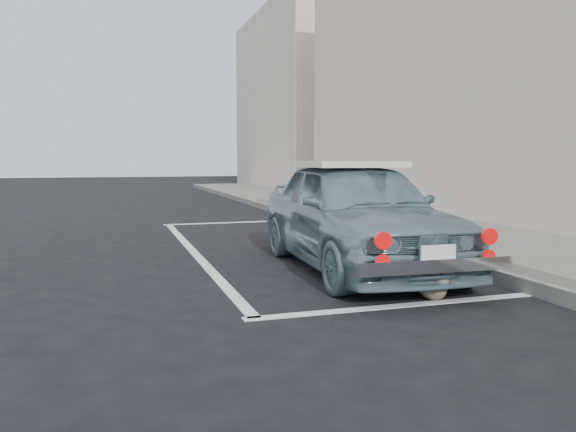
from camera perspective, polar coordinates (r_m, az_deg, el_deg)
name	(u,v)px	position (r m, az deg, el deg)	size (l,w,h in m)	color
ground	(334,297)	(5.40, 4.67, -8.17)	(80.00, 80.00, 0.00)	black
sidewalk	(485,244)	(8.68, 19.38, -2.69)	(2.80, 40.00, 0.15)	#60615C
shop_building	(563,44)	(12.35, 26.19, 15.37)	(3.50, 18.00, 7.00)	beige
building_far	(297,101)	(26.35, 0.95, 11.61)	(3.50, 10.00, 8.00)	beige
pline_rear	(407,305)	(5.18, 11.99, -8.85)	(3.00, 0.12, 0.01)	silver
pline_front	(237,222)	(11.69, -5.19, -0.64)	(3.00, 0.12, 0.01)	silver
pline_side	(194,252)	(8.03, -9.56, -3.62)	(0.12, 7.00, 0.01)	silver
retro_coupe	(355,213)	(6.72, 6.87, 0.30)	(1.74, 3.94, 1.32)	gray
cat	(433,286)	(5.41, 14.54, -6.94)	(0.23, 0.52, 0.28)	#766A59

